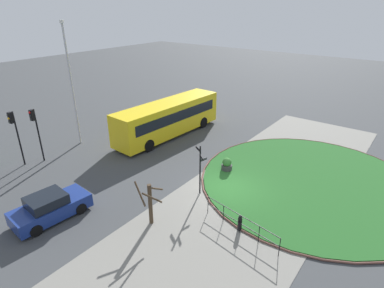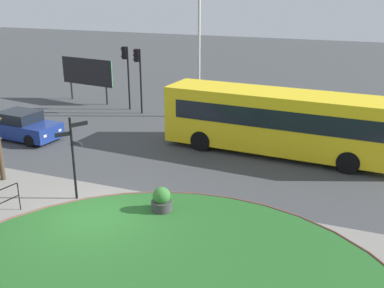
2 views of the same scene
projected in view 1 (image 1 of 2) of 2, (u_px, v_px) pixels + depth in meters
name	position (u px, v px, depth m)	size (l,w,h in m)	color
ground	(228.00, 189.00, 20.12)	(120.00, 120.00, 0.00)	#3D3F42
sidewalk_paving	(253.00, 198.00, 19.18)	(32.00, 8.57, 0.02)	gray
grass_island	(310.00, 182.00, 20.81)	(14.11, 14.11, 0.10)	#235B23
grass_kerb_ring	(310.00, 182.00, 20.81)	(14.42, 14.42, 0.11)	brown
signpost_directional	(200.00, 166.00, 18.90)	(0.89, 1.06, 3.24)	black
bollard_foreground	(240.00, 223.00, 16.28)	(0.22, 0.22, 0.90)	black
railing_grass_edge	(240.00, 222.00, 16.01)	(0.84, 4.58, 1.09)	black
bus_yellow	(168.00, 118.00, 27.63)	(10.96, 3.07, 3.02)	yellow
car_near_lane	(50.00, 207.00, 17.14)	(4.17, 2.12, 1.48)	navy
traffic_light_near	(35.00, 124.00, 22.39)	(0.48, 0.31, 4.05)	black
traffic_light_far	(14.00, 127.00, 21.84)	(0.49, 0.30, 4.07)	black
lamppost_tall	(71.00, 83.00, 24.60)	(0.32, 0.32, 9.71)	#B7B7BC
planter_near_signpost	(227.00, 165.00, 22.12)	(0.75, 0.75, 0.98)	#383838
street_tree_bare	(150.00, 202.00, 16.36)	(1.33, 1.45, 2.63)	#423323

